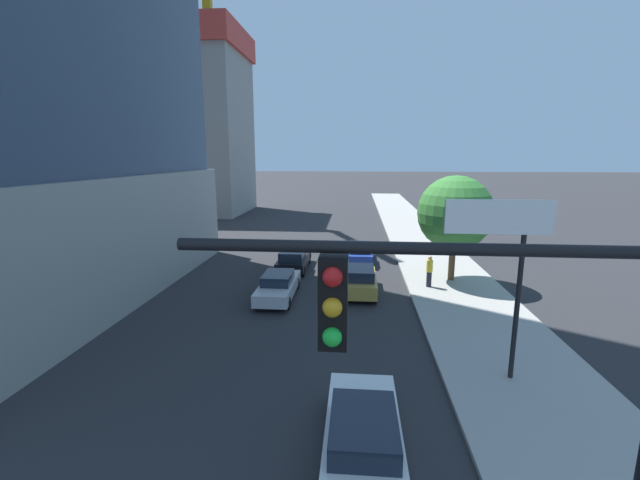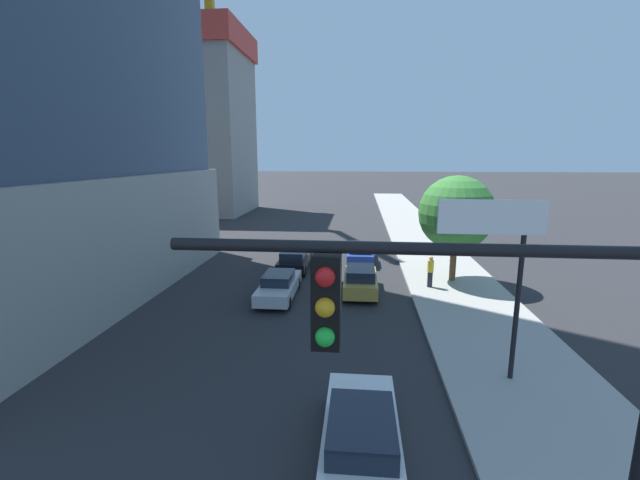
{
  "view_description": "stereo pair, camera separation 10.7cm",
  "coord_description": "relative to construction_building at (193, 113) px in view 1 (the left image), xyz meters",
  "views": [
    {
      "loc": [
        2.0,
        -1.15,
        7.29
      ],
      "look_at": [
        0.62,
        14.63,
        4.08
      ],
      "focal_mm": 23.33,
      "sensor_mm": 36.0,
      "label": 1
    },
    {
      "loc": [
        2.11,
        -1.14,
        7.29
      ],
      "look_at": [
        0.62,
        14.63,
        4.08
      ],
      "focal_mm": 23.33,
      "sensor_mm": 36.0,
      "label": 2
    }
  ],
  "objects": [
    {
      "name": "sidewalk",
      "position": [
        26.35,
        -31.98,
        -12.53
      ],
      "size": [
        5.26,
        120.0,
        0.15
      ],
      "primitive_type": "cube",
      "color": "#9E9B93",
      "rests_on": "ground"
    },
    {
      "name": "construction_building",
      "position": [
        0.0,
        0.0,
        0.0
      ],
      "size": [
        15.81,
        22.25,
        30.97
      ],
      "color": "gray",
      "rests_on": "ground"
    },
    {
      "name": "traffic_light_pole",
      "position": [
        22.56,
        -48.72,
        -7.83
      ],
      "size": [
        5.42,
        0.48,
        6.87
      ],
      "color": "black",
      "rests_on": "sidewalk"
    },
    {
      "name": "street_lamp",
      "position": [
        25.93,
        -40.12,
        -8.85
      ],
      "size": [
        0.44,
        0.44,
        5.46
      ],
      "color": "black",
      "rests_on": "sidewalk"
    },
    {
      "name": "street_tree",
      "position": [
        26.4,
        -29.06,
        -8.51
      ],
      "size": [
        4.25,
        4.25,
        6.08
      ],
      "color": "brown",
      "rests_on": "sidewalk"
    },
    {
      "name": "car_gold",
      "position": [
        21.04,
        -31.62,
        -11.86
      ],
      "size": [
        1.76,
        4.18,
        1.51
      ],
      "color": "#AD8938",
      "rests_on": "ground"
    },
    {
      "name": "car_silver",
      "position": [
        16.81,
        -32.7,
        -11.94
      ],
      "size": [
        1.72,
        4.73,
        1.36
      ],
      "color": "#B7B7BC",
      "rests_on": "ground"
    },
    {
      "name": "car_blue",
      "position": [
        21.04,
        -24.78,
        -11.91
      ],
      "size": [
        1.78,
        4.23,
        1.38
      ],
      "color": "#233D9E",
      "rests_on": "ground"
    },
    {
      "name": "car_white",
      "position": [
        21.04,
        -44.12,
        -11.89
      ],
      "size": [
        1.84,
        4.63,
        1.4
      ],
      "color": "silver",
      "rests_on": "ground"
    },
    {
      "name": "car_black",
      "position": [
        16.81,
        -27.22,
        -11.91
      ],
      "size": [
        1.75,
        4.78,
        1.43
      ],
      "color": "black",
      "rests_on": "ground"
    },
    {
      "name": "pedestrian_yellow_shirt",
      "position": [
        24.88,
        -30.54,
        -11.56
      ],
      "size": [
        0.34,
        0.34,
        1.75
      ],
      "color": "black",
      "rests_on": "sidewalk"
    }
  ]
}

